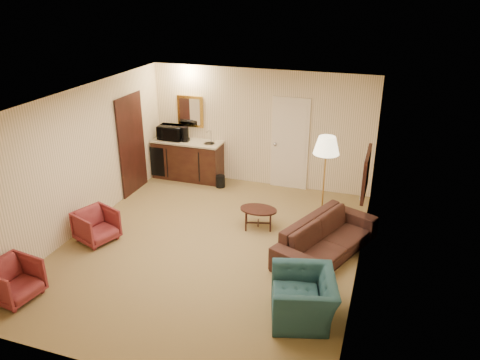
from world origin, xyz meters
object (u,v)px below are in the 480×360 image
object	(u,v)px
rose_chair_far	(13,279)
waste_bin	(220,181)
teal_armchair	(304,291)
coffee_maker	(185,134)
sofa	(327,232)
coffee_table	(258,218)
floor_lamp	(324,182)
rose_chair_near	(96,224)
microwave	(171,131)
wetbar_cabinet	(188,160)

from	to	relation	value
rose_chair_far	waste_bin	bearing A→B (deg)	-8.89
teal_armchair	coffee_maker	xyz separation A→B (m)	(-3.58, 4.01, 0.66)
teal_armchair	rose_chair_far	world-z (taller)	teal_armchair
sofa	coffee_table	distance (m)	1.46
coffee_table	coffee_maker	distance (m)	3.03
coffee_table	floor_lamp	distance (m)	1.38
teal_armchair	coffee_table	distance (m)	2.59
rose_chair_near	coffee_maker	world-z (taller)	coffee_maker
rose_chair_far	coffee_maker	xyz separation A→B (m)	(0.47, 4.94, 0.76)
microwave	rose_chair_near	bearing A→B (deg)	-90.40
wetbar_cabinet	teal_armchair	distance (m)	5.37
floor_lamp	sofa	bearing A→B (deg)	-75.90
rose_chair_far	waste_bin	xyz separation A→B (m)	(1.40, 4.72, -0.20)
sofa	microwave	world-z (taller)	microwave
teal_armchair	waste_bin	bearing A→B (deg)	-160.84
teal_armchair	waste_bin	distance (m)	4.63
teal_armchair	rose_chair_near	distance (m)	3.99
sofa	coffee_maker	xyz separation A→B (m)	(-3.63, 2.29, 0.67)
teal_armchair	waste_bin	world-z (taller)	teal_armchair
sofa	rose_chair_near	bearing A→B (deg)	124.88
sofa	waste_bin	bearing A→B (deg)	75.27
waste_bin	floor_lamp	bearing A→B (deg)	-23.70
sofa	floor_lamp	bearing A→B (deg)	36.86
rose_chair_near	floor_lamp	size ratio (longest dim) A/B	0.36
wetbar_cabinet	teal_armchair	bearing A→B (deg)	-48.65
rose_chair_near	rose_chair_far	bearing A→B (deg)	-164.54
teal_armchair	coffee_table	bearing A→B (deg)	-165.58
rose_chair_near	floor_lamp	bearing A→B (deg)	-42.99
rose_chair_near	floor_lamp	world-z (taller)	floor_lamp
wetbar_cabinet	waste_bin	size ratio (longest dim) A/B	6.16
teal_armchair	floor_lamp	xyz separation A→B (m)	(-0.20, 2.71, 0.46)
rose_chair_near	sofa	bearing A→B (deg)	-57.38
wetbar_cabinet	rose_chair_near	xyz separation A→B (m)	(-0.34, -3.16, -0.14)
sofa	rose_chair_near	xyz separation A→B (m)	(-3.94, -0.85, -0.09)
rose_chair_near	coffee_maker	distance (m)	3.24
wetbar_cabinet	coffee_table	world-z (taller)	wetbar_cabinet
rose_chair_near	coffee_table	world-z (taller)	rose_chair_near
rose_chair_near	floor_lamp	xyz separation A→B (m)	(3.69, 1.84, 0.56)
waste_bin	coffee_maker	xyz separation A→B (m)	(-0.93, 0.22, 0.95)
sofa	teal_armchair	bearing A→B (deg)	-158.91
microwave	coffee_maker	size ratio (longest dim) A/B	1.74
floor_lamp	waste_bin	distance (m)	2.78
rose_chair_near	rose_chair_far	xyz separation A→B (m)	(-0.16, -1.80, 0.01)
coffee_maker	waste_bin	bearing A→B (deg)	-22.98
wetbar_cabinet	coffee_table	bearing A→B (deg)	-38.71
sofa	coffee_table	xyz separation A→B (m)	(-1.35, 0.51, -0.22)
teal_armchair	floor_lamp	size ratio (longest dim) A/B	0.55
coffee_table	microwave	world-z (taller)	microwave
rose_chair_near	microwave	bearing A→B (deg)	21.43
microwave	coffee_maker	xyz separation A→B (m)	(0.36, -0.04, -0.03)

